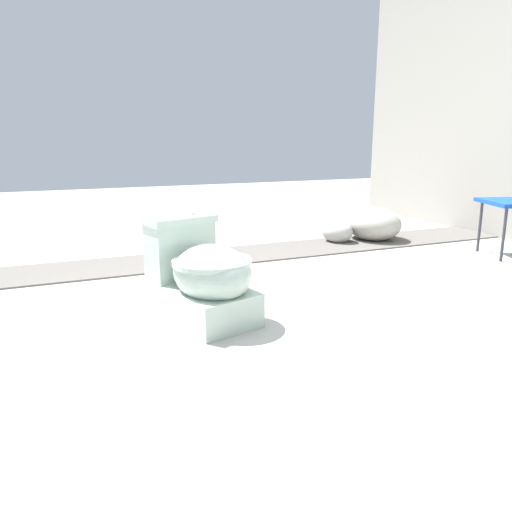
% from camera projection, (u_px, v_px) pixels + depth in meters
% --- Properties ---
extents(ground_plane, '(14.00, 14.00, 0.00)m').
position_uv_depth(ground_plane, '(219.00, 319.00, 2.56)').
color(ground_plane, '#A8A59E').
extents(gravel_strip, '(0.56, 8.00, 0.01)m').
position_uv_depth(gravel_strip, '(227.00, 256.00, 3.88)').
color(gravel_strip, '#605B56').
rests_on(gravel_strip, ground).
extents(toilet, '(0.70, 0.52, 0.52)m').
position_uv_depth(toilet, '(202.00, 277.00, 2.52)').
color(toilet, '#B2C6B7').
rests_on(toilet, ground).
extents(boulder_near, '(0.61, 0.57, 0.30)m').
position_uv_depth(boulder_near, '(373.00, 224.00, 4.46)').
color(boulder_near, '#ADA899').
rests_on(boulder_near, ground).
extents(boulder_far, '(0.35, 0.32, 0.20)m').
position_uv_depth(boulder_far, '(337.00, 232.00, 4.37)').
color(boulder_far, '#B7B2AD').
rests_on(boulder_far, ground).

